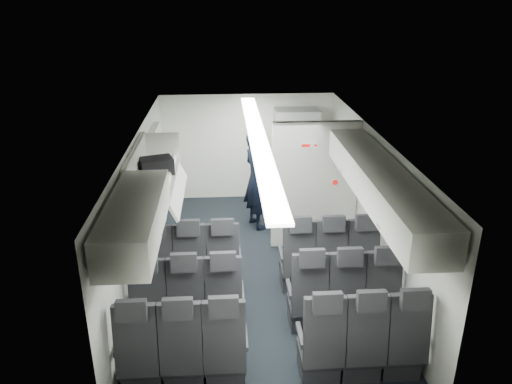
{
  "coord_description": "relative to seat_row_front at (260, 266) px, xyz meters",
  "views": [
    {
      "loc": [
        -0.48,
        -6.66,
        4.03
      ],
      "look_at": [
        0.0,
        0.4,
        1.15
      ],
      "focal_mm": 35.0,
      "sensor_mm": 36.0,
      "label": 1
    }
  ],
  "objects": [
    {
      "name": "seat_row_rear",
      "position": [
        0.0,
        -1.8,
        0.0
      ],
      "size": [
        3.33,
        0.56,
        1.24
      ],
      "color": "black",
      "rests_on": "cabin_shell"
    },
    {
      "name": "overhead_bin_left_front_open",
      "position": [
        -1.44,
        0.28,
        1.33
      ],
      "size": [
        0.64,
        1.7,
        0.72
      ],
      "color": "#9E9E93",
      "rests_on": "cabin_shell"
    },
    {
      "name": "flight_attendant",
      "position": [
        0.09,
        2.13,
        0.5
      ],
      "size": [
        0.65,
        0.77,
        1.8
      ],
      "primitive_type": "imported",
      "rotation": [
        0.0,
        0.0,
        1.97
      ],
      "color": "black",
      "rests_on": "ground"
    },
    {
      "name": "papers",
      "position": [
        0.28,
        2.08,
        0.7
      ],
      "size": [
        0.19,
        0.07,
        0.13
      ],
      "primitive_type": "cube",
      "rotation": [
        0.0,
        0.0,
        0.28
      ],
      "color": "white",
      "rests_on": "flight_attendant"
    },
    {
      "name": "seat_row_mid",
      "position": [
        0.0,
        -0.9,
        0.0
      ],
      "size": [
        3.33,
        0.56,
        1.24
      ],
      "color": "black",
      "rests_on": "cabin_shell"
    },
    {
      "name": "carry_on_bag",
      "position": [
        -1.4,
        0.39,
        1.37
      ],
      "size": [
        0.51,
        0.43,
        0.26
      ],
      "primitive_type": "cube",
      "rotation": [
        0.0,
        0.0,
        0.33
      ],
      "color": "black",
      "rests_on": "overhead_bin_left_front_open"
    },
    {
      "name": "overhead_bin_right_rear",
      "position": [
        1.4,
        -1.47,
        1.46
      ],
      "size": [
        0.53,
        1.8,
        0.4
      ],
      "color": "silver",
      "rests_on": "cabin_shell"
    },
    {
      "name": "cabin_shell",
      "position": [
        0.0,
        0.53,
        0.72
      ],
      "size": [
        3.41,
        6.01,
        2.16
      ],
      "color": "black",
      "rests_on": "ground"
    },
    {
      "name": "overhead_bin_right_front",
      "position": [
        1.4,
        0.28,
        1.46
      ],
      "size": [
        0.53,
        1.7,
        0.4
      ],
      "color": "silver",
      "rests_on": "cabin_shell"
    },
    {
      "name": "galley_unit",
      "position": [
        0.95,
        3.25,
        0.55
      ],
      "size": [
        0.85,
        0.52,
        1.9
      ],
      "color": "#939399",
      "rests_on": "cabin_shell"
    },
    {
      "name": "boarding_door",
      "position": [
        -1.64,
        2.09,
        0.55
      ],
      "size": [
        0.12,
        1.27,
        1.86
      ],
      "color": "silver",
      "rests_on": "cabin_shell"
    },
    {
      "name": "seat_row_front",
      "position": [
        0.0,
        0.0,
        0.0
      ],
      "size": [
        3.33,
        0.56,
        1.24
      ],
      "color": "black",
      "rests_on": "cabin_shell"
    },
    {
      "name": "overhead_bin_left_rear",
      "position": [
        -1.4,
        -1.47,
        1.46
      ],
      "size": [
        0.53,
        1.8,
        0.4
      ],
      "color": "silver",
      "rests_on": "cabin_shell"
    },
    {
      "name": "bulkhead_partition",
      "position": [
        0.98,
        1.33,
        0.67
      ],
      "size": [
        1.4,
        0.15,
        2.13
      ],
      "color": "silver",
      "rests_on": "cabin_shell"
    }
  ]
}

